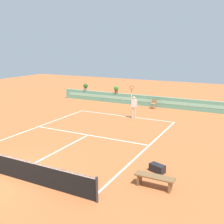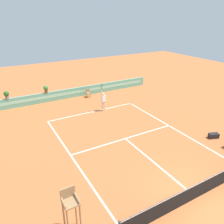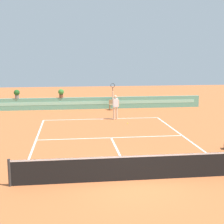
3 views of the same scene
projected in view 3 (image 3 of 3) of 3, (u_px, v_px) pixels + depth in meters
ground_plane at (112, 140)px, 18.26m from camera, size 60.00×60.00×0.00m
court_lines at (110, 136)px, 18.96m from camera, size 8.32×11.94×0.01m
net at (133, 167)px, 12.31m from camera, size 8.92×0.10×1.00m
back_wall_barrier at (97, 103)px, 28.33m from camera, size 18.00×0.21×1.00m
ball_kid_chair at (112, 104)px, 27.77m from camera, size 0.44×0.44×0.85m
tennis_player at (115, 105)px, 23.67m from camera, size 0.61×0.28×2.58m
tennis_ball_near_baseline at (128, 123)px, 22.37m from camera, size 0.07×0.07×0.07m
potted_plant_far_left at (17, 93)px, 27.36m from camera, size 0.48×0.48×0.72m
potted_plant_left at (61, 93)px, 27.80m from camera, size 0.48×0.48×0.72m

